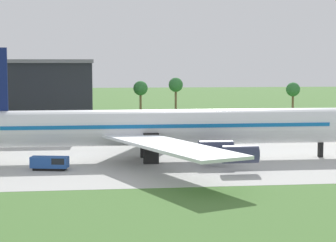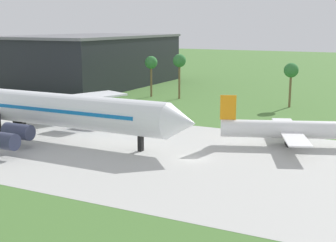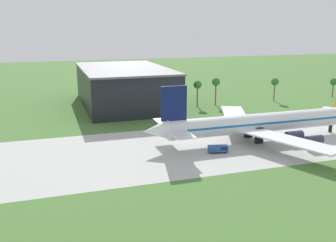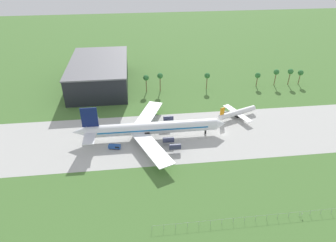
{
  "view_description": "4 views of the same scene",
  "coord_description": "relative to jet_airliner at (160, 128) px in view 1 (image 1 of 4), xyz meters",
  "views": [
    {
      "loc": [
        -47.4,
        -98.03,
        15.9
      ],
      "look_at": [
        -35.29,
        0.29,
        6.48
      ],
      "focal_mm": 65.0,
      "sensor_mm": 36.0,
      "label": 1
    },
    {
      "loc": [
        27.76,
        -63.73,
        20.32
      ],
      "look_at": [
        -4.19,
        0.29,
        5.48
      ],
      "focal_mm": 50.0,
      "sensor_mm": 36.0,
      "label": 2
    },
    {
      "loc": [
        -98.24,
        -97.62,
        34.63
      ],
      "look_at": [
        -66.38,
        0.29,
        8.41
      ],
      "focal_mm": 40.0,
      "sensor_mm": 36.0,
      "label": 3
    },
    {
      "loc": [
        -42.56,
        -122.11,
        83.23
      ],
      "look_at": [
        -27.48,
        5.0,
        6.0
      ],
      "focal_mm": 32.0,
      "sensor_mm": 36.0,
      "label": 4
    }
  ],
  "objects": [
    {
      "name": "jet_airliner",
      "position": [
        0.0,
        0.0,
        0.0
      ],
      "size": [
        74.21,
        59.7,
        18.37
      ],
      "color": "white",
      "rests_on": "ground_plane"
    },
    {
      "name": "baggage_tug",
      "position": [
        -17.17,
        -7.34,
        -4.3
      ],
      "size": [
        5.83,
        3.13,
        2.05
      ],
      "color": "black",
      "rests_on": "ground_plane"
    },
    {
      "name": "terminal_building",
      "position": [
        -29.01,
        66.17,
        2.98
      ],
      "size": [
        36.72,
        61.2,
        16.77
      ],
      "color": "black",
      "rests_on": "ground_plane"
    }
  ]
}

